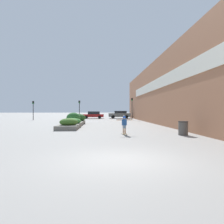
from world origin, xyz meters
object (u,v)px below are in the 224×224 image
object	(u,v)px
traffic_light_left	(79,107)
traffic_light_far_left	(33,107)
car_center_right	(166,115)
skateboard	(124,134)
car_center_left	(93,115)
skateboarder	(124,123)
car_leftmost	(120,114)
traffic_light_right	(132,105)
trash_bin	(183,128)

from	to	relation	value
traffic_light_left	traffic_light_far_left	world-z (taller)	traffic_light_left
car_center_right	traffic_light_far_left	bearing A→B (deg)	-82.41
skateboard	traffic_light_left	world-z (taller)	traffic_light_left
car_center_left	car_center_right	distance (m)	14.21
traffic_light_far_left	car_center_left	bearing A→B (deg)	33.47
car_center_right	skateboard	bearing A→B (deg)	-22.65
skateboarder	traffic_light_left	bearing A→B (deg)	91.35
skateboard	traffic_light_left	size ratio (longest dim) A/B	0.24
skateboarder	car_leftmost	xyz separation A→B (m)	(2.41, 29.88, 0.00)
car_leftmost	car_center_right	distance (m)	9.30
traffic_light_far_left	skateboarder	bearing A→B (deg)	-60.38
skateboarder	car_center_left	size ratio (longest dim) A/B	0.28
car_center_left	traffic_light_right	bearing A→B (deg)	-134.30
car_leftmost	traffic_light_left	bearing A→B (deg)	133.89
car_center_right	traffic_light_left	distance (m)	16.36
skateboarder	car_center_left	xyz separation A→B (m)	(-2.98, 29.31, -0.06)
skateboard	traffic_light_far_left	bearing A→B (deg)	108.14
skateboarder	trash_bin	world-z (taller)	skateboarder
car_center_left	traffic_light_right	size ratio (longest dim) A/B	1.12
skateboarder	car_leftmost	size ratio (longest dim) A/B	0.27
car_leftmost	car_center_left	xyz separation A→B (m)	(-5.39, -0.57, -0.07)
skateboard	traffic_light_left	distance (m)	23.30
trash_bin	car_leftmost	size ratio (longest dim) A/B	0.21
car_center_left	traffic_light_far_left	bearing A→B (deg)	123.47
car_leftmost	traffic_light_far_left	distance (m)	16.98
skateboard	traffic_light_far_left	xyz separation A→B (m)	(-12.93, 22.74, 2.15)
car_leftmost	traffic_light_right	size ratio (longest dim) A/B	1.17
skateboarder	traffic_light_right	xyz separation A→B (m)	(3.89, 22.60, 1.74)
car_center_left	traffic_light_far_left	world-z (taller)	traffic_light_far_left
car_leftmost	car_center_right	xyz separation A→B (m)	(8.40, -3.99, -0.04)
car_center_left	car_leftmost	bearing A→B (deg)	-83.93
skateboarder	traffic_light_far_left	size ratio (longest dim) A/B	0.37
car_center_left	traffic_light_right	xyz separation A→B (m)	(6.88, -6.71, 1.80)
traffic_light_right	car_center_right	bearing A→B (deg)	25.50
car_center_left	traffic_light_left	bearing A→B (deg)	162.08
traffic_light_far_left	trash_bin	bearing A→B (deg)	-54.08
car_center_left	car_center_right	bearing A→B (deg)	-103.90
skateboarder	traffic_light_left	size ratio (longest dim) A/B	0.36
trash_bin	traffic_light_left	xyz separation A→B (m)	(-9.06, 23.11, 1.81)
traffic_light_left	traffic_light_far_left	distance (m)	7.78
skateboard	car_center_left	distance (m)	29.47
traffic_light_left	skateboard	bearing A→B (deg)	-77.17
trash_bin	car_center_left	distance (m)	30.60
skateboard	traffic_light_left	xyz separation A→B (m)	(-5.15, 22.61, 2.21)
skateboarder	traffic_light_right	world-z (taller)	traffic_light_right
skateboarder	traffic_light_left	xyz separation A→B (m)	(-5.15, 22.61, 1.46)
skateboard	trash_bin	world-z (taller)	trash_bin
car_leftmost	traffic_light_left	distance (m)	10.59
car_center_left	traffic_light_left	distance (m)	7.20
traffic_light_right	traffic_light_far_left	bearing A→B (deg)	179.53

